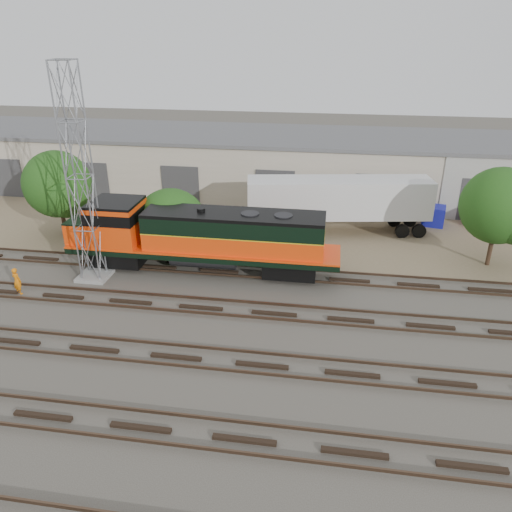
# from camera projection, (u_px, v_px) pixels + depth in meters

# --- Properties ---
(ground) EXTENTS (140.00, 140.00, 0.00)m
(ground) POSITION_uv_depth(u_px,v_px,m) (194.00, 324.00, 25.68)
(ground) COLOR #47423A
(ground) RESTS_ON ground
(dirt_strip) EXTENTS (80.00, 16.00, 0.02)m
(dirt_strip) POSITION_uv_depth(u_px,v_px,m) (245.00, 221.00, 39.13)
(dirt_strip) COLOR #726047
(dirt_strip) RESTS_ON ground
(tracks) EXTENTS (80.00, 20.40, 0.28)m
(tracks) POSITION_uv_depth(u_px,v_px,m) (176.00, 357.00, 22.95)
(tracks) COLOR black
(tracks) RESTS_ON ground
(warehouse) EXTENTS (58.40, 10.40, 5.30)m
(warehouse) POSITION_uv_depth(u_px,v_px,m) (260.00, 163.00, 45.17)
(warehouse) COLOR beige
(warehouse) RESTS_ON ground
(locomotive) EXTENTS (16.75, 2.94, 4.03)m
(locomotive) POSITION_uv_depth(u_px,v_px,m) (198.00, 236.00, 30.27)
(locomotive) COLOR black
(locomotive) RESTS_ON tracks
(signal_tower) EXTENTS (1.83, 1.83, 12.40)m
(signal_tower) POSITION_uv_depth(u_px,v_px,m) (80.00, 181.00, 27.89)
(signal_tower) COLOR gray
(signal_tower) RESTS_ON ground
(worker) EXTENTS (0.68, 0.55, 1.62)m
(worker) POSITION_uv_depth(u_px,v_px,m) (17.00, 281.00, 28.23)
(worker) COLOR orange
(worker) RESTS_ON ground
(semi_trailer) EXTENTS (13.40, 4.76, 4.05)m
(semi_trailer) POSITION_uv_depth(u_px,v_px,m) (343.00, 199.00, 36.04)
(semi_trailer) COLOR silver
(semi_trailer) RESTS_ON ground
(dumpster_blue) EXTENTS (1.87, 1.79, 1.50)m
(dumpster_blue) POSITION_uv_depth(u_px,v_px,m) (433.00, 216.00, 38.13)
(dumpster_blue) COLOR #16199B
(dumpster_blue) RESTS_ON ground
(dumpster_red) EXTENTS (1.54, 1.44, 1.40)m
(dumpster_red) POSITION_uv_depth(u_px,v_px,m) (479.00, 217.00, 38.00)
(dumpster_red) COLOR maroon
(dumpster_red) RESTS_ON ground
(tree_west) EXTENTS (4.95, 4.71, 6.17)m
(tree_west) POSITION_uv_depth(u_px,v_px,m) (59.00, 187.00, 34.99)
(tree_west) COLOR #382619
(tree_west) RESTS_ON ground
(tree_mid) EXTENTS (5.01, 4.77, 4.77)m
(tree_mid) POSITION_uv_depth(u_px,v_px,m) (174.00, 228.00, 32.52)
(tree_mid) COLOR #382619
(tree_mid) RESTS_ON ground
(tree_east) EXTENTS (4.94, 4.70, 6.35)m
(tree_east) POSITION_uv_depth(u_px,v_px,m) (504.00, 209.00, 30.18)
(tree_east) COLOR #382619
(tree_east) RESTS_ON ground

